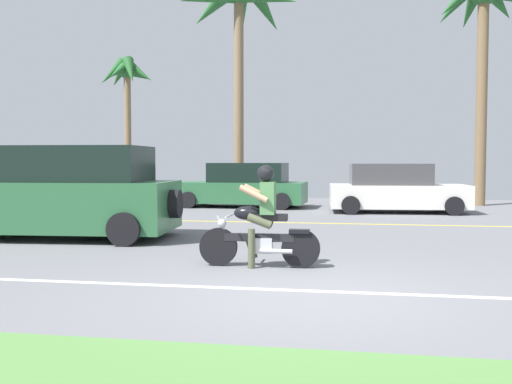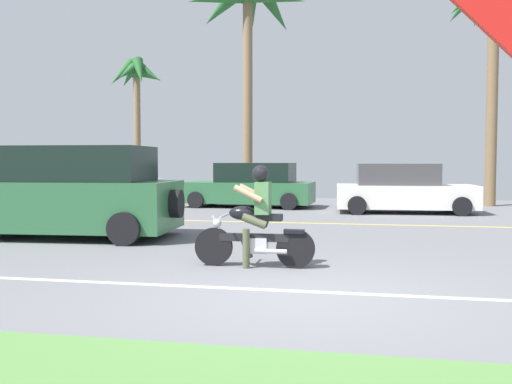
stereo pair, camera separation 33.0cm
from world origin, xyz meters
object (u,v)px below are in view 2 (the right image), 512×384
Objects in this scene: parked_car_0 at (103,183)px; motorcyclist at (255,224)px; palm_tree_0 at (136,83)px; palm_tree_2 at (495,8)px; parked_car_2 at (403,190)px; palm_tree_1 at (249,5)px; parked_car_1 at (250,186)px; suv_nearby at (67,193)px.

motorcyclist is at bearing -54.93° from parked_car_0.
palm_tree_2 reaches higher than palm_tree_0.
parked_car_2 is at bearing 74.89° from motorcyclist.
parked_car_2 is at bearing -37.80° from palm_tree_1.
palm_tree_2 is at bearing -7.17° from palm_tree_1.
parked_car_0 is at bearing 172.99° from parked_car_1.
parked_car_1 is 0.55× the size of palm_tree_2.
parked_car_2 is at bearing -13.90° from parked_car_1.
palm_tree_1 is (1.39, 11.76, 6.85)m from suv_nearby.
suv_nearby is 0.58× the size of palm_tree_2.
parked_car_2 is (2.65, 9.82, 0.06)m from motorcyclist.
suv_nearby is 0.86× the size of palm_tree_0.
parked_car_1 is (-2.41, 11.07, 0.07)m from motorcyclist.
suv_nearby is 16.02m from palm_tree_2.
parked_car_1 is at bearing -21.43° from palm_tree_0.
parked_car_0 is at bearing 112.07° from suv_nearby.
motorcyclist is 10.17m from parked_car_2.
palm_tree_2 is (14.12, 1.39, 6.16)m from parked_car_0.
motorcyclist is 0.43× the size of parked_car_2.
palm_tree_1 is at bearing 102.39° from motorcyclist.
parked_car_1 reaches higher than parked_car_2.
parked_car_0 is 0.99× the size of parked_car_1.
motorcyclist is at bearing -60.37° from palm_tree_0.
suv_nearby reaches higher than parked_car_2.
motorcyclist is 15.52m from palm_tree_0.
parked_car_1 is 10.54m from palm_tree_2.
palm_tree_1 is (-0.73, 3.24, 7.06)m from parked_car_1.
palm_tree_0 is at bearing -163.29° from palm_tree_1.
parked_car_1 is (2.12, 8.52, -0.21)m from suv_nearby.
motorcyclist is at bearing -105.11° from parked_car_2.
motorcyclist is 0.38× the size of suv_nearby.
palm_tree_1 is (-5.80, 4.49, 7.07)m from parked_car_2.
palm_tree_0 is (-5.00, 1.96, 3.96)m from parked_car_1.
suv_nearby is at bearing -103.96° from parked_car_1.
motorcyclist is 0.22× the size of palm_tree_2.
palm_tree_1 is (5.13, 2.52, 7.02)m from parked_car_0.
palm_tree_0 is (-7.41, 13.03, 4.02)m from motorcyclist.
parked_car_0 is at bearing 125.07° from motorcyclist.
palm_tree_0 is 0.61× the size of palm_tree_1.
parked_car_1 is at bearing -7.01° from parked_car_0.
suv_nearby is 1.07× the size of parked_car_1.
motorcyclist is at bearing -77.71° from parked_car_1.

